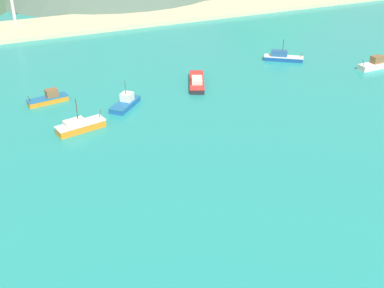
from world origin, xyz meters
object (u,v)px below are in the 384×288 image
(fishing_boat_8, at_px, (374,64))
(fishing_boat_10, at_px, (49,99))
(fishing_boat_7, at_px, (126,103))
(fishing_boat_0, at_px, (197,82))
(fishing_boat_5, at_px, (282,57))
(fishing_boat_2, at_px, (80,126))

(fishing_boat_8, distance_m, fishing_boat_10, 71.53)
(fishing_boat_7, bearing_deg, fishing_boat_0, 14.82)
(fishing_boat_0, xyz_separation_m, fishing_boat_5, (24.84, 5.96, 0.14))
(fishing_boat_5, bearing_deg, fishing_boat_8, -39.13)
(fishing_boat_5, bearing_deg, fishing_boat_0, -166.50)
(fishing_boat_7, relative_size, fishing_boat_8, 1.03)
(fishing_boat_8, relative_size, fishing_boat_10, 0.91)
(fishing_boat_0, xyz_separation_m, fishing_boat_10, (-29.93, 3.29, 0.12))
(fishing_boat_8, bearing_deg, fishing_boat_10, 171.67)
(fishing_boat_0, relative_size, fishing_boat_5, 1.29)
(fishing_boat_0, height_order, fishing_boat_2, fishing_boat_2)
(fishing_boat_5, height_order, fishing_boat_8, fishing_boat_5)
(fishing_boat_5, height_order, fishing_boat_7, fishing_boat_5)
(fishing_boat_0, xyz_separation_m, fishing_boat_2, (-26.92, -10.82, 0.16))
(fishing_boat_5, bearing_deg, fishing_boat_10, -177.21)
(fishing_boat_10, bearing_deg, fishing_boat_0, -6.28)
(fishing_boat_7, height_order, fishing_boat_8, fishing_boat_7)
(fishing_boat_2, bearing_deg, fishing_boat_10, 102.02)
(fishing_boat_0, bearing_deg, fishing_boat_8, -9.81)
(fishing_boat_8, bearing_deg, fishing_boat_2, -176.83)
(fishing_boat_7, xyz_separation_m, fishing_boat_10, (-13.11, 7.74, 0.05))
(fishing_boat_2, relative_size, fishing_boat_10, 1.12)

